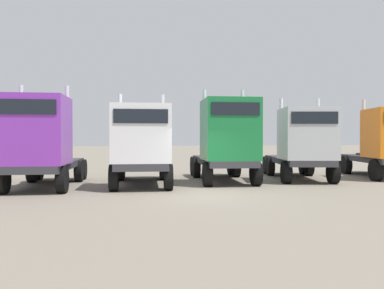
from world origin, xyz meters
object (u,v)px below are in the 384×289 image
object	(u,v)px
semi_truck_purple	(40,142)
semi_truck_white	(141,145)
semi_truck_green	(227,140)
semi_truck_silver	(303,144)

from	to	relation	value
semi_truck_purple	semi_truck_white	bearing A→B (deg)	95.17
semi_truck_green	semi_truck_white	bearing A→B (deg)	-75.67
semi_truck_green	semi_truck_purple	bearing A→B (deg)	-79.73
semi_truck_purple	semi_truck_white	world-z (taller)	semi_truck_purple
semi_truck_white	semi_truck_green	bearing A→B (deg)	103.84
semi_truck_purple	semi_truck_silver	bearing A→B (deg)	98.21
semi_truck_purple	semi_truck_silver	size ratio (longest dim) A/B	0.99
semi_truck_white	semi_truck_silver	xyz separation A→B (m)	(8.09, 0.71, 0.05)
semi_truck_silver	semi_truck_white	bearing A→B (deg)	-72.11
semi_truck_purple	semi_truck_green	world-z (taller)	semi_truck_green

